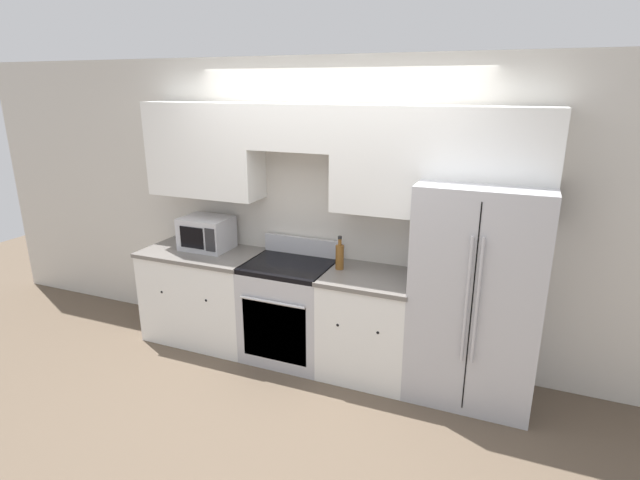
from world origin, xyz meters
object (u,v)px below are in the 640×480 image
at_px(microwave, 207,233).
at_px(bottle, 340,256).
at_px(oven_range, 290,310).
at_px(refrigerator, 477,291).

height_order(microwave, bottle, microwave).
bearing_deg(oven_range, microwave, 174.54).
xyz_separation_m(oven_range, bottle, (0.45, 0.05, 0.55)).
relative_size(oven_range, refrigerator, 0.61).
bearing_deg(bottle, oven_range, -173.74).
height_order(oven_range, refrigerator, refrigerator).
distance_m(refrigerator, bottle, 1.12).
bearing_deg(oven_range, refrigerator, 2.86).
distance_m(refrigerator, microwave, 2.47).
distance_m(oven_range, refrigerator, 1.62).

